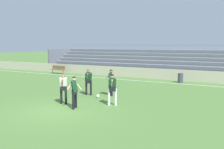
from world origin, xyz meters
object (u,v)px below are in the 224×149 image
object	(u,v)px
bleacher_stand	(139,61)
player_dark_on_ball	(74,90)
trash_bin	(180,78)
soccer_ball	(98,96)
bench_near_bin	(58,69)
player_dark_dropping_back	(111,80)
player_dark_challenging	(112,87)
player_dark_wide_right	(88,80)
player_white_trailing_run	(63,86)

from	to	relation	value
bleacher_stand	player_dark_on_ball	xyz separation A→B (m)	(2.85, -15.84, -0.44)
trash_bin	soccer_ball	bearing A→B (deg)	-109.93
trash_bin	soccer_ball	xyz separation A→B (m)	(-3.11, -8.58, -0.31)
bench_near_bin	player_dark_dropping_back	size ratio (longest dim) A/B	1.05
player_dark_challenging	bleacher_stand	bearing A→B (deg)	106.51
bench_near_bin	player_dark_wide_right	xyz separation A→B (m)	(9.76, -8.33, 0.48)
bleacher_stand	soccer_ball	bearing A→B (deg)	-78.87
player_dark_on_ball	player_dark_challenging	bearing A→B (deg)	47.47
bleacher_stand	player_white_trailing_run	distance (m)	15.45
player_dark_dropping_back	soccer_ball	world-z (taller)	player_dark_dropping_back
bench_near_bin	player_dark_challenging	xyz separation A→B (m)	(12.42, -9.98, 0.48)
bleacher_stand	bench_near_bin	bearing A→B (deg)	-151.98
bleacher_stand	player_dark_on_ball	size ratio (longest dim) A/B	13.77
bench_near_bin	player_dark_dropping_back	world-z (taller)	player_dark_dropping_back
player_dark_dropping_back	player_white_trailing_run	bearing A→B (deg)	-111.52
soccer_ball	trash_bin	bearing A→B (deg)	70.07
bench_near_bin	trash_bin	world-z (taller)	bench_near_bin
bench_near_bin	player_dark_on_ball	distance (m)	15.93
player_dark_wide_right	player_dark_on_ball	distance (m)	3.41
player_dark_on_ball	player_dark_wide_right	bearing A→B (deg)	111.64
bleacher_stand	trash_bin	bearing A→B (deg)	-38.56
bench_near_bin	player_white_trailing_run	distance (m)	14.80
bleacher_stand	player_dark_challenging	size ratio (longest dim) A/B	13.47
player_dark_challenging	player_dark_on_ball	bearing A→B (deg)	-132.53
bench_near_bin	trash_bin	size ratio (longest dim) A/B	2.16
player_dark_on_ball	soccer_ball	world-z (taller)	player_dark_on_ball
bench_near_bin	player_dark_challenging	bearing A→B (deg)	-38.78
bleacher_stand	player_dark_on_ball	distance (m)	16.10
trash_bin	player_dark_dropping_back	xyz separation A→B (m)	(-2.70, -7.60, 0.61)
bleacher_stand	player_dark_challenging	xyz separation A→B (m)	(4.25, -14.32, -0.41)
player_dark_challenging	player_dark_wide_right	bearing A→B (deg)	148.13
bench_near_bin	player_dark_wide_right	bearing A→B (deg)	-40.46
trash_bin	player_white_trailing_run	xyz separation A→B (m)	(-3.97, -10.81, 0.59)
bench_near_bin	player_white_trailing_run	size ratio (longest dim) A/B	1.06
player_dark_wide_right	bleacher_stand	bearing A→B (deg)	97.17
bleacher_stand	player_dark_dropping_back	xyz separation A→B (m)	(2.99, -12.13, -0.41)
player_dark_on_ball	trash_bin	bearing A→B (deg)	75.90
player_dark_challenging	player_white_trailing_run	bearing A→B (deg)	-157.90
trash_bin	player_dark_on_ball	xyz separation A→B (m)	(-2.84, -11.31, 0.58)
bleacher_stand	trash_bin	xyz separation A→B (m)	(5.69, -4.54, -1.02)
bench_near_bin	player_dark_on_ball	bearing A→B (deg)	-46.21
player_dark_challenging	player_dark_on_ball	distance (m)	2.06
bleacher_stand	player_dark_dropping_back	world-z (taller)	bleacher_stand
bleacher_stand	player_dark_wide_right	world-z (taller)	bleacher_stand
player_dark_on_ball	soccer_ball	xyz separation A→B (m)	(-0.27, 2.72, -0.89)
bench_near_bin	trash_bin	distance (m)	13.86
player_dark_wide_right	player_dark_dropping_back	bearing A→B (deg)	21.22
player_dark_challenging	player_white_trailing_run	world-z (taller)	player_dark_challenging
player_white_trailing_run	soccer_ball	bearing A→B (deg)	68.88
bleacher_stand	trash_bin	world-z (taller)	bleacher_stand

